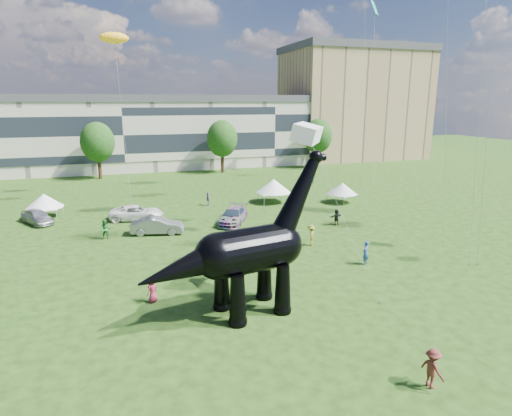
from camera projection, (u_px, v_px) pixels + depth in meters
name	position (u px, v px, depth m)	size (l,w,h in m)	color
ground	(314.00, 332.00, 22.90)	(220.00, 220.00, 0.00)	#16330C
terrace_row	(123.00, 136.00, 76.18)	(78.00, 11.00, 12.00)	beige
apartment_block	(353.00, 106.00, 92.22)	(28.00, 18.00, 22.00)	tan
tree_mid_left	(97.00, 139.00, 66.61)	(5.20, 5.20, 9.44)	#382314
tree_mid_right	(222.00, 136.00, 72.64)	(5.20, 5.20, 9.44)	#382314
tree_far_right	(318.00, 133.00, 78.07)	(5.20, 5.20, 9.44)	#382314
dinosaur_sculpture	(244.00, 254.00, 24.15)	(11.77, 4.16, 9.58)	black
car_silver	(37.00, 216.00, 42.93)	(1.79, 4.44, 1.51)	#A5A5A9
car_grey	(157.00, 226.00, 39.62)	(1.67, 4.79, 1.58)	slate
car_white	(137.00, 213.00, 44.35)	(2.51, 5.43, 1.51)	white
car_dark	(233.00, 216.00, 43.11)	(2.18, 5.36, 1.56)	#595960
gazebo_near	(274.00, 186.00, 51.75)	(4.56, 4.56, 2.89)	white
gazebo_far	(342.00, 189.00, 51.69)	(4.63, 4.63, 2.46)	silver
gazebo_left	(44.00, 201.00, 44.92)	(4.14, 4.14, 2.59)	white
visitors	(240.00, 239.00, 35.52)	(44.14, 44.69, 1.85)	maroon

